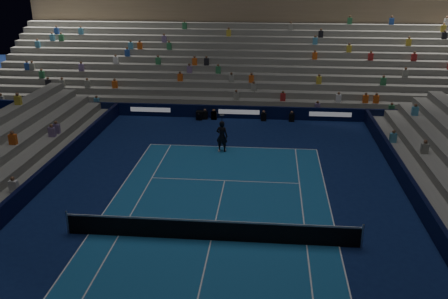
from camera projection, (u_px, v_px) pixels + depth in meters
name	position (u px, v px, depth m)	size (l,w,h in m)	color
ground	(211.00, 240.00, 21.58)	(90.00, 90.00, 0.00)	#0B1947
court_surface	(211.00, 240.00, 21.57)	(10.97, 23.77, 0.01)	#1A5892
sponsor_barrier_far	(239.00, 112.00, 38.67)	(44.00, 0.25, 1.00)	black
sponsor_barrier_east	(443.00, 241.00, 20.55)	(0.25, 37.00, 1.00)	black
grandstand_main	(246.00, 55.00, 46.44)	(44.00, 15.20, 11.20)	slate
tennis_net	(211.00, 230.00, 21.40)	(12.90, 0.10, 1.10)	#B2B2B7
tennis_player	(222.00, 136.00, 31.60)	(0.74, 0.49, 2.04)	black
broadcast_camera	(199.00, 115.00, 38.44)	(0.52, 0.97, 0.66)	black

